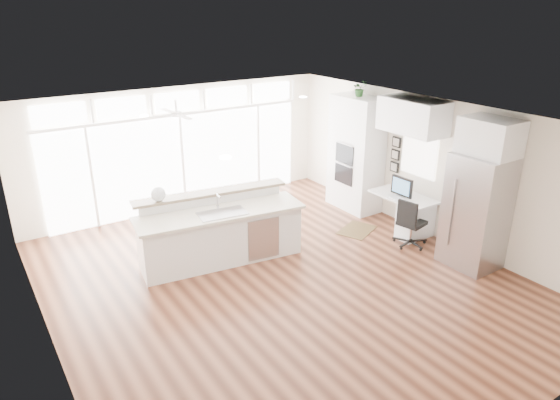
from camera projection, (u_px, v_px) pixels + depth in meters
floor at (281, 281)px, 8.33m from camera, size 7.00×8.00×0.02m
ceiling at (281, 121)px, 7.33m from camera, size 7.00×8.00×0.02m
wall_back at (180, 148)px, 10.93m from camera, size 7.00×0.04×2.70m
wall_front at (515, 338)px, 4.73m from camera, size 7.00×0.04×2.70m
wall_left at (40, 266)px, 6.03m from camera, size 0.04×8.00×2.70m
wall_right at (432, 168)px, 9.63m from camera, size 0.04×8.00×2.70m
glass_wall at (182, 162)px, 10.99m from camera, size 5.80×0.06×2.08m
transom_row at (177, 102)px, 10.50m from camera, size 5.90×0.06×0.40m
desk_window at (419, 155)px, 9.77m from camera, size 0.04×0.85×0.85m
ceiling_fan at (176, 108)px, 9.33m from camera, size 1.16×1.16×0.32m
recessed_lights at (274, 120)px, 7.49m from camera, size 3.40×3.00×0.02m
oven_cabinet at (356, 154)px, 10.89m from camera, size 0.64×1.20×2.50m
desk_nook at (402, 213)px, 10.03m from camera, size 0.72×1.30×0.76m
upper_cabinets at (413, 116)px, 9.32m from camera, size 0.64×1.30×0.64m
refrigerator at (476, 212)px, 8.51m from camera, size 0.76×0.90×2.00m
fridge_cabinet at (490, 137)px, 8.06m from camera, size 0.64×0.90×0.60m
framed_photos at (395, 155)px, 10.30m from camera, size 0.06×0.22×0.80m
kitchen_island at (221, 231)px, 8.77m from camera, size 3.06×1.50×1.17m
rug at (357, 230)px, 10.17m from camera, size 0.95×0.84×0.01m
office_chair at (412, 222)px, 9.39m from camera, size 0.57×0.54×0.94m
fishbowl at (158, 194)px, 8.47m from camera, size 0.30×0.30×0.25m
monitor at (402, 186)px, 9.77m from camera, size 0.10×0.51×0.42m
keyboard at (395, 198)px, 9.76m from camera, size 0.12×0.31×0.02m
potted_plant at (360, 90)px, 10.38m from camera, size 0.34×0.36×0.26m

